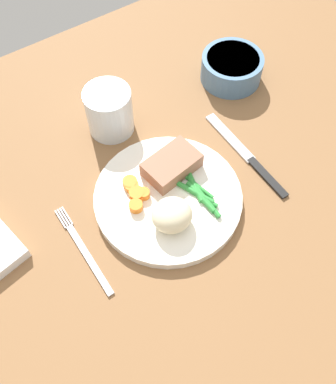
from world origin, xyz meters
The scene contains 10 objects.
dining_table centered at (0.00, 0.00, 1.00)cm, with size 120.00×90.00×2.00cm.
dinner_plate centered at (1.41, -0.81, 2.80)cm, with size 23.32×23.32×1.60cm, color white.
meat_portion centered at (4.56, 2.86, 5.02)cm, with size 8.78×5.58×2.83cm, color #936047.
mashed_potatoes centered at (-0.69, -5.01, 5.72)cm, with size 6.10×5.80×4.23cm, color beige.
carrot_slices centered at (-2.78, 1.99, 4.19)cm, with size 4.18×6.66×1.28cm.
green_beans centered at (5.51, -3.18, 3.99)cm, with size 3.89×10.50×0.85cm.
fork centered at (-13.82, -1.07, 2.20)cm, with size 1.44×16.60×0.40cm.
knife centered at (17.33, -1.09, 2.20)cm, with size 1.70×20.50×0.64cm.
water_glass centered at (1.51, 17.22, 5.58)cm, with size 7.96×7.96×8.43cm.
salad_bowl centered at (26.39, 15.26, 4.77)cm, with size 11.39×11.39×4.91cm.
Camera 1 is at (-18.36, -30.49, 62.93)cm, focal length 41.49 mm.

